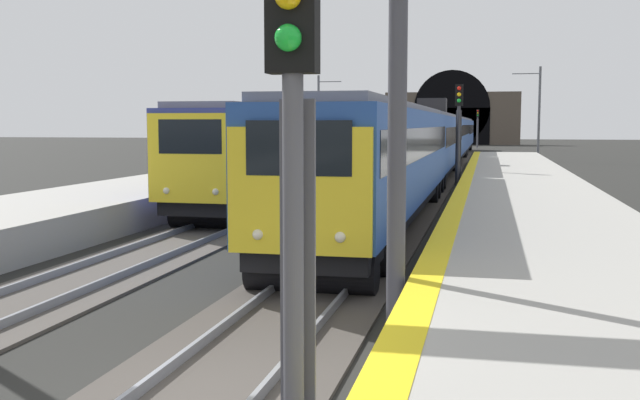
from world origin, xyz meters
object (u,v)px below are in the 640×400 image
(train_main_approaching, at_px, (442,138))
(railway_signal_near, at_px, (293,178))
(catenary_mast_far, at_px, (539,113))
(railway_signal_mid, at_px, (459,126))
(train_adjacent_platform, at_px, (339,142))
(railway_signal_far, at_px, (478,125))
(catenary_mast_near, at_px, (319,116))
(overhead_signal_gantry, at_px, (119,10))

(train_main_approaching, distance_m, railway_signal_near, 50.51)
(train_main_approaching, height_order, catenary_mast_far, catenary_mast_far)
(train_main_approaching, height_order, railway_signal_mid, railway_signal_mid)
(railway_signal_mid, bearing_deg, train_adjacent_platform, -118.73)
(train_main_approaching, xyz_separation_m, railway_signal_far, (48.40, -1.83, 0.94))
(catenary_mast_near, bearing_deg, train_main_approaching, -138.83)
(railway_signal_near, height_order, catenary_mast_far, catenary_mast_far)
(catenary_mast_near, bearing_deg, railway_signal_far, -22.55)
(railway_signal_mid, xyz_separation_m, railway_signal_far, (66.38, -0.00, 0.02))
(train_main_approaching, bearing_deg, catenary_mast_far, 149.71)
(overhead_signal_gantry, xyz_separation_m, catenary_mast_near, (59.03, 9.94, -1.03))
(overhead_signal_gantry, bearing_deg, train_adjacent_platform, 4.58)
(overhead_signal_gantry, bearing_deg, catenary_mast_far, -9.78)
(train_main_approaching, bearing_deg, catenary_mast_near, -138.73)
(catenary_mast_near, bearing_deg, catenary_mast_far, -94.00)
(train_main_approaching, xyz_separation_m, catenary_mast_far, (12.78, -7.49, 2.01))
(train_adjacent_platform, height_order, overhead_signal_gantry, overhead_signal_gantry)
(railway_signal_near, relative_size, catenary_mast_near, 0.60)
(railway_signal_far, bearing_deg, railway_signal_mid, 0.00)
(train_main_approaching, bearing_deg, railway_signal_far, 177.94)
(railway_signal_mid, bearing_deg, railway_signal_far, -180.00)
(train_main_approaching, xyz_separation_m, catenary_mast_near, (14.17, 12.39, 1.80))
(railway_signal_far, xyz_separation_m, overhead_signal_gantry, (-93.27, 4.27, 1.89))
(railway_signal_near, distance_m, catenary_mast_far, 63.51)
(train_adjacent_platform, xyz_separation_m, railway_signal_far, (62.70, -6.72, 0.89))
(railway_signal_near, bearing_deg, overhead_signal_gantry, -142.67)
(railway_signal_near, relative_size, railway_signal_far, 0.90)
(train_main_approaching, relative_size, railway_signal_near, 18.32)
(railway_signal_near, xyz_separation_m, railway_signal_mid, (32.49, 0.00, 0.28))
(railway_signal_near, bearing_deg, railway_signal_far, -180.00)
(train_main_approaching, relative_size, catenary_mast_far, 10.46)
(railway_signal_far, distance_m, overhead_signal_gantry, 93.39)
(railway_signal_mid, distance_m, catenary_mast_near, 35.16)
(railway_signal_near, distance_m, overhead_signal_gantry, 7.38)
(train_adjacent_platform, bearing_deg, catenary_mast_far, 156.89)
(railway_signal_far, bearing_deg, catenary_mast_far, 9.04)
(railway_signal_far, relative_size, overhead_signal_gantry, 0.58)
(overhead_signal_gantry, relative_size, catenary_mast_near, 1.16)
(train_main_approaching, bearing_deg, railway_signal_near, 2.17)
(railway_signal_mid, bearing_deg, railway_signal_near, 0.00)
(overhead_signal_gantry, bearing_deg, catenary_mast_near, 9.56)
(railway_signal_near, xyz_separation_m, catenary_mast_near, (64.64, 14.21, 1.16))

